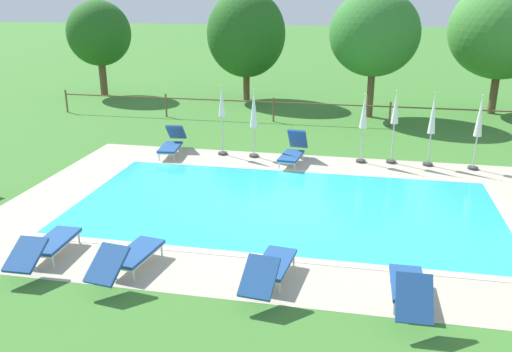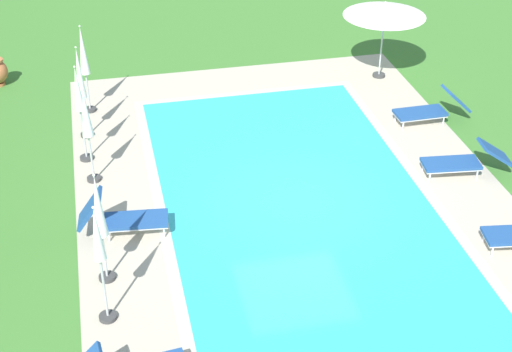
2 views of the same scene
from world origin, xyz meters
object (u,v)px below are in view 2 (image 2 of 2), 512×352
Objects in this scene: patio_umbrella_open_foreground at (385,10)px; patio_umbrella_closed_row_mid_east at (84,57)px; patio_umbrella_closed_row_centre at (80,81)px; sun_lounger_north_mid at (431,109)px; patio_umbrella_closed_row_mid_west at (87,122)px; patio_umbrella_closed_row_east at (79,99)px; patio_umbrella_closed_row_west at (99,247)px; patio_umbrella_closed_deck_corner at (99,213)px; sun_lounger_south_far at (123,217)px; sun_lounger_north_far at (464,161)px.

patio_umbrella_closed_row_mid_east is at bearing 92.67° from patio_umbrella_open_foreground.
patio_umbrella_closed_row_mid_east is at bearing -5.30° from patio_umbrella_closed_row_centre.
patio_umbrella_closed_row_mid_west reaches higher than sun_lounger_north_mid.
patio_umbrella_closed_row_mid_west is 0.99m from patio_umbrella_closed_row_east.
patio_umbrella_closed_row_west is 6.83m from patio_umbrella_closed_row_centre.
patio_umbrella_closed_row_mid_west is at bearing 115.13° from patio_umbrella_open_foreground.
sun_lounger_north_mid is 8.78m from patio_umbrella_closed_row_east.
sun_lounger_north_mid is 8.80m from patio_umbrella_closed_row_centre.
patio_umbrella_closed_row_mid_east is (2.55, 8.52, 1.15)m from sun_lounger_north_mid.
patio_umbrella_closed_row_mid_east is at bearing 0.34° from patio_umbrella_closed_deck_corner.
patio_umbrella_open_foreground is at bearing -87.33° from patio_umbrella_closed_row_mid_east.
patio_umbrella_closed_row_centre is 1.16m from patio_umbrella_closed_row_east.
sun_lounger_south_far is 0.80× the size of patio_umbrella_closed_deck_corner.
patio_umbrella_closed_row_centre is (-1.75, 8.36, -0.49)m from patio_umbrella_open_foreground.
sun_lounger_south_far is 0.77× the size of patio_umbrella_closed_row_west.
patio_umbrella_closed_row_west reaches higher than sun_lounger_north_far.
patio_umbrella_closed_row_west is at bearing 123.53° from sun_lounger_north_mid.
sun_lounger_north_mid is 0.94× the size of sun_lounger_north_far.
patio_umbrella_closed_row_west is 5.68m from patio_umbrella_closed_row_east.
patio_umbrella_closed_row_centre is (1.18, 8.65, 1.14)m from sun_lounger_north_mid.
sun_lounger_north_far is 5.71m from patio_umbrella_open_foreground.
sun_lounger_north_mid is at bearing -6.49° from sun_lounger_north_far.
patio_umbrella_open_foreground is at bearing -0.01° from sun_lounger_north_far.
sun_lounger_north_mid is 9.68m from patio_umbrella_closed_deck_corner.
patio_umbrella_closed_row_west is 1.11m from patio_umbrella_closed_deck_corner.
sun_lounger_north_far is at bearing -85.55° from sun_lounger_south_far.
sun_lounger_north_mid is 0.83× the size of patio_umbrella_closed_deck_corner.
patio_umbrella_closed_row_mid_west reaches higher than sun_lounger_north_far.
patio_umbrella_open_foreground is at bearing 5.61° from sun_lounger_north_mid.
patio_umbrella_closed_row_east is (-1.15, 0.05, 0.08)m from patio_umbrella_closed_row_centre.
patio_umbrella_closed_row_east is at bearing 177.41° from patio_umbrella_closed_row_centre.
sun_lounger_south_far is (-0.60, 7.76, 0.03)m from sun_lounger_north_far.
sun_lounger_north_mid is at bearing -90.17° from patio_umbrella_closed_row_east.
patio_umbrella_closed_row_centre is at bearing 1.69° from patio_umbrella_closed_deck_corner.
patio_umbrella_closed_row_east is at bearing 109.06° from patio_umbrella_open_foreground.
patio_umbrella_closed_row_mid_east reaches higher than patio_umbrella_open_foreground.
patio_umbrella_closed_row_east is (-2.91, 8.41, -0.41)m from patio_umbrella_open_foreground.
patio_umbrella_closed_row_mid_west is (-0.95, 8.57, 1.13)m from sun_lounger_north_mid.
patio_umbrella_closed_row_mid_east is at bearing -0.79° from patio_umbrella_closed_row_mid_west.
patio_umbrella_closed_deck_corner reaches higher than patio_umbrella_closed_row_mid_west.
patio_umbrella_closed_row_centre is at bearing 66.00° from sun_lounger_north_far.
patio_umbrella_closed_row_centre is at bearing -2.59° from patio_umbrella_closed_row_east.
patio_umbrella_closed_row_centre reaches higher than sun_lounger_north_far.
patio_umbrella_closed_row_centre is (6.83, 0.12, -0.07)m from patio_umbrella_closed_row_west.
patio_umbrella_closed_row_mid_east is (5.09, 8.23, 1.17)m from sun_lounger_north_far.
patio_umbrella_closed_row_mid_west is at bearing 1.44° from patio_umbrella_closed_deck_corner.
patio_umbrella_open_foreground is at bearing -78.16° from patio_umbrella_closed_row_centre.
patio_umbrella_closed_row_west reaches higher than patio_umbrella_closed_row_centre.
patio_umbrella_closed_row_west is 8.20m from patio_umbrella_closed_row_mid_east.
patio_umbrella_closed_deck_corner is at bearing -177.23° from patio_umbrella_closed_row_east.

